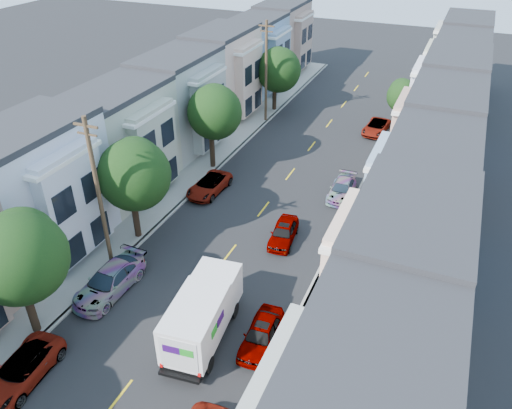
{
  "coord_description": "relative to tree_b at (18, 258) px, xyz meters",
  "views": [
    {
      "loc": [
        11.84,
        -17.36,
        20.11
      ],
      "look_at": [
        0.61,
        9.15,
        2.2
      ],
      "focal_mm": 35.0,
      "sensor_mm": 36.0,
      "label": 1
    }
  ],
  "objects": [
    {
      "name": "parked_left_c",
      "position": [
        1.4,
        4.23,
        -4.34
      ],
      "size": [
        2.27,
        5.12,
        1.52
      ],
      "primitive_type": "imported",
      "rotation": [
        0.0,
        0.0,
        -0.03
      ],
      "color": "#96969C",
      "rests_on": "ground"
    },
    {
      "name": "tree_d",
      "position": [
        -0.0,
        20.79,
        -0.02
      ],
      "size": [
        4.49,
        4.49,
        7.36
      ],
      "color": "black",
      "rests_on": "ground"
    },
    {
      "name": "centerline",
      "position": [
        6.3,
        19.2,
        -5.1
      ],
      "size": [
        0.12,
        70.0,
        0.01
      ],
      "primitive_type": "cube",
      "color": "gold",
      "rests_on": "ground"
    },
    {
      "name": "townhouse_row_right",
      "position": [
        17.45,
        19.2,
        -5.1
      ],
      "size": [
        5.0,
        70.0,
        8.5
      ],
      "primitive_type": "cube",
      "color": "#819AB6",
      "rests_on": "ground"
    },
    {
      "name": "townhouse_row_left",
      "position": [
        -4.85,
        19.2,
        -5.1
      ],
      "size": [
        5.0,
        70.0,
        8.5
      ],
      "primitive_type": "cube",
      "color": "#819AB6",
      "rests_on": "ground"
    },
    {
      "name": "utility_pole_far",
      "position": [
        0.0,
        32.2,
        0.05
      ],
      "size": [
        1.6,
        0.26,
        10.0
      ],
      "color": "#42301E",
      "rests_on": "ground"
    },
    {
      "name": "parked_right_d",
      "position": [
        11.2,
        33.66,
        -4.5
      ],
      "size": [
        2.38,
        4.53,
        1.22
      ],
      "primitive_type": "imported",
      "rotation": [
        0.0,
        0.0,
        -0.08
      ],
      "color": "black",
      "rests_on": "ground"
    },
    {
      "name": "parked_left_b",
      "position": [
        1.4,
        -2.68,
        -4.47
      ],
      "size": [
        2.39,
        4.69,
        1.27
      ],
      "primitive_type": "imported",
      "rotation": [
        0.0,
        0.0,
        0.06
      ],
      "color": "black",
      "rests_on": "ground"
    },
    {
      "name": "tree_b",
      "position": [
        0.0,
        0.0,
        0.0
      ],
      "size": [
        4.7,
        4.7,
        7.48
      ],
      "color": "black",
      "rests_on": "ground"
    },
    {
      "name": "ground",
      "position": [
        6.3,
        4.2,
        -5.1
      ],
      "size": [
        160.0,
        160.0,
        0.0
      ],
      "primitive_type": "plane",
      "color": "black",
      "rests_on": "ground"
    },
    {
      "name": "road_slab",
      "position": [
        6.3,
        19.2,
        -5.09
      ],
      "size": [
        12.0,
        70.0,
        0.02
      ],
      "primitive_type": "cube",
      "color": "black",
      "rests_on": "ground"
    },
    {
      "name": "tree_e",
      "position": [
        0.0,
        35.47,
        -0.61
      ],
      "size": [
        4.7,
        4.7,
        6.86
      ],
      "color": "black",
      "rests_on": "ground"
    },
    {
      "name": "fedex_truck",
      "position": [
        8.19,
        3.22,
        -3.44
      ],
      "size": [
        2.39,
        6.21,
        2.98
      ],
      "rotation": [
        0.0,
        0.0,
        0.11
      ],
      "color": "silver",
      "rests_on": "ground"
    },
    {
      "name": "parked_right_c",
      "position": [
        11.2,
        20.38,
        -4.48
      ],
      "size": [
        1.88,
        4.2,
        1.24
      ],
      "primitive_type": "imported",
      "rotation": [
        0.0,
        0.0,
        0.03
      ],
      "color": "black",
      "rests_on": "ground"
    },
    {
      "name": "sidewalk_right",
      "position": [
        13.65,
        19.2,
        -5.03
      ],
      "size": [
        2.6,
        70.0,
        0.15
      ],
      "primitive_type": "cube",
      "color": "gray",
      "rests_on": "ground"
    },
    {
      "name": "tree_c",
      "position": [
        0.0,
        9.54,
        -0.18
      ],
      "size": [
        4.7,
        4.7,
        7.3
      ],
      "color": "black",
      "rests_on": "ground"
    },
    {
      "name": "utility_pole_near",
      "position": [
        0.0,
        6.2,
        0.05
      ],
      "size": [
        1.6,
        0.26,
        10.0
      ],
      "color": "#42301E",
      "rests_on": "ground"
    },
    {
      "name": "sidewalk_left",
      "position": [
        -1.05,
        19.2,
        -5.03
      ],
      "size": [
        2.6,
        70.0,
        0.15
      ],
      "primitive_type": "cube",
      "color": "gray",
      "rests_on": "ground"
    },
    {
      "name": "curb_left",
      "position": [
        0.25,
        19.2,
        -5.03
      ],
      "size": [
        0.3,
        70.0,
        0.15
      ],
      "primitive_type": "cube",
      "color": "gray",
      "rests_on": "ground"
    },
    {
      "name": "lead_sedan",
      "position": [
        9.07,
        13.02,
        -4.44
      ],
      "size": [
        2.02,
        4.24,
        1.33
      ],
      "primitive_type": "imported",
      "rotation": [
        0.0,
        0.0,
        0.11
      ],
      "color": "black",
      "rests_on": "ground"
    },
    {
      "name": "tree_far_r",
      "position": [
        13.2,
        33.67,
        -1.07
      ],
      "size": [
        3.1,
        3.1,
        5.63
      ],
      "color": "black",
      "rests_on": "ground"
    },
    {
      "name": "parked_left_d",
      "position": [
        1.4,
        16.86,
        -4.47
      ],
      "size": [
        2.31,
        4.65,
        1.27
      ],
      "primitive_type": "imported",
      "rotation": [
        0.0,
        0.0,
        -0.05
      ],
      "color": "black",
      "rests_on": "ground"
    },
    {
      "name": "curb_right",
      "position": [
        12.35,
        19.2,
        -5.03
      ],
      "size": [
        0.3,
        70.0,
        0.15
      ],
      "primitive_type": "cube",
      "color": "gray",
      "rests_on": "ground"
    },
    {
      "name": "parked_right_b",
      "position": [
        11.2,
        3.92,
        -4.42
      ],
      "size": [
        1.87,
        4.31,
        1.37
      ],
      "primitive_type": "imported",
      "rotation": [
        0.0,
        0.0,
        0.06
      ],
      "color": "white",
      "rests_on": "ground"
    }
  ]
}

